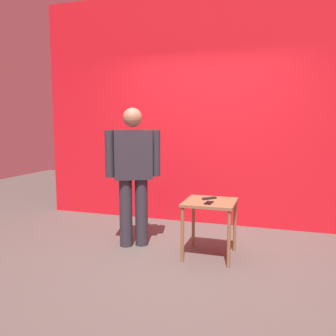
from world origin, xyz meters
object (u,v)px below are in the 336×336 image
standing_person (133,170)px  cell_phone (209,203)px  side_table (210,209)px  tv_remote (209,198)px

standing_person → cell_phone: standing_person is taller
side_table → standing_person: bearing=175.4°
standing_person → tv_remote: bearing=1.0°
standing_person → side_table: (0.94, -0.08, -0.39)m
standing_person → side_table: standing_person is taller
tv_remote → standing_person: bearing=-134.9°
standing_person → tv_remote: 0.95m
side_table → cell_phone: (0.01, -0.12, 0.10)m
side_table → cell_phone: 0.15m
cell_phone → tv_remote: tv_remote is taller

